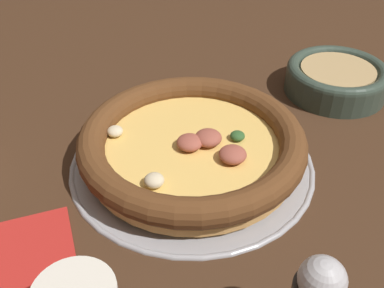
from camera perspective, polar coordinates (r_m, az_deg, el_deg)
The scene contains 5 objects.
ground_plane at distance 0.54m, azimuth 0.00°, elevation -2.40°, with size 3.00×3.00×0.00m, color #3D2616.
pizza_tray at distance 0.54m, azimuth 0.00°, elevation -2.17°, with size 0.29×0.29×0.01m.
pizza at distance 0.53m, azimuth 0.01°, elevation -0.02°, with size 0.27×0.27×0.04m.
bowl_near at distance 0.70m, azimuth 17.87°, elevation 8.03°, with size 0.15×0.15×0.04m.
napkin at distance 0.47m, azimuth -21.65°, elevation -13.95°, with size 0.13×0.13×0.01m.
Camera 1 is at (-0.37, 0.19, 0.35)m, focal length 42.00 mm.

